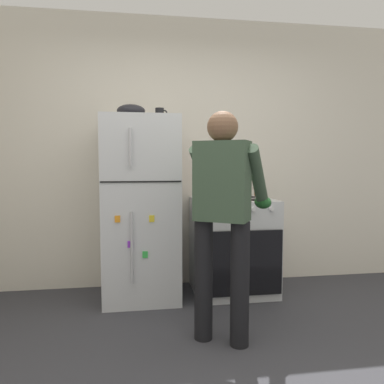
% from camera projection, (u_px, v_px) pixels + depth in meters
% --- Properties ---
extents(kitchen_wall_back, '(6.00, 0.10, 2.70)m').
position_uv_depth(kitchen_wall_back, '(181.00, 153.00, 3.77)').
color(kitchen_wall_back, silver).
rests_on(kitchen_wall_back, ground).
extents(refrigerator, '(0.68, 0.72, 1.66)m').
position_uv_depth(refrigerator, '(141.00, 209.00, 3.38)').
color(refrigerator, silver).
rests_on(refrigerator, ground).
extents(stove_range, '(0.76, 0.67, 0.92)m').
position_uv_depth(stove_range, '(233.00, 246.00, 3.53)').
color(stove_range, silver).
rests_on(stove_range, ground).
extents(person_cook, '(0.66, 0.71, 1.60)m').
position_uv_depth(person_cook, '(224.00, 206.00, 2.53)').
color(person_cook, black).
rests_on(person_cook, ground).
extents(red_pot, '(0.32, 0.22, 0.11)m').
position_uv_depth(red_pot, '(218.00, 193.00, 3.43)').
color(red_pot, red).
rests_on(red_pot, stove_range).
extents(coffee_mug, '(0.11, 0.08, 0.10)m').
position_uv_depth(coffee_mug, '(160.00, 113.00, 3.38)').
color(coffee_mug, black).
rests_on(coffee_mug, refrigerator).
extents(pepper_mill, '(0.05, 0.05, 0.18)m').
position_uv_depth(pepper_mill, '(257.00, 187.00, 3.74)').
color(pepper_mill, brown).
rests_on(pepper_mill, stove_range).
extents(mixing_bowl, '(0.25, 0.25, 0.11)m').
position_uv_depth(mixing_bowl, '(131.00, 111.00, 3.29)').
color(mixing_bowl, black).
rests_on(mixing_bowl, refrigerator).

